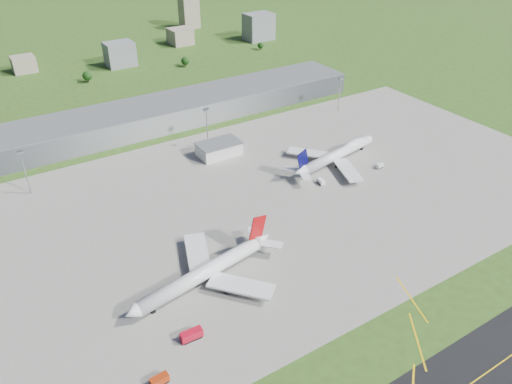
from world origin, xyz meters
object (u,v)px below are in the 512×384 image
van_white_near (321,182)px  van_white_far (380,166)px  tug_yellow (201,277)px  fire_truck (192,335)px  airliner_red_twin (207,272)px  airliner_blue_quad (338,154)px  crash_tender (160,380)px

van_white_near → van_white_far: bearing=-88.5°
tug_yellow → van_white_far: bearing=-17.6°
fire_truck → tug_yellow: 33.69m
van_white_far → airliner_red_twin: bearing=-174.9°
tug_yellow → van_white_near: 100.61m
fire_truck → van_white_near: fire_truck is taller
airliner_blue_quad → tug_yellow: airliner_blue_quad is taller
airliner_red_twin → van_white_far: bearing=-175.7°
airliner_blue_quad → van_white_near: size_ratio=12.86×
airliner_blue_quad → van_white_far: bearing=-60.0°
fire_truck → tug_yellow: bearing=59.4°
tug_yellow → airliner_red_twin: bearing=-96.9°
fire_truck → tug_yellow: size_ratio=2.35×
airliner_red_twin → fire_truck: airliner_red_twin is taller
van_white_near → crash_tender: bearing=127.3°
crash_tender → tug_yellow: bearing=44.7°
airliner_blue_quad → fire_truck: 158.64m
airliner_blue_quad → fire_truck: bearing=-160.5°
airliner_blue_quad → fire_truck: airliner_blue_quad is taller
fire_truck → crash_tender: fire_truck is taller
airliner_red_twin → crash_tender: bearing=34.5°
fire_truck → crash_tender: bearing=-143.9°
crash_tender → tug_yellow: 54.18m
van_white_far → crash_tender: bearing=-166.7°
tug_yellow → van_white_far: size_ratio=0.68×
airliner_blue_quad → crash_tender: (-155.30, -91.26, -3.68)m
airliner_blue_quad → van_white_far: 25.91m
crash_tender → tug_yellow: size_ratio=1.80×
airliner_red_twin → van_white_far: airliner_red_twin is taller
tug_yellow → van_white_near: size_ratio=0.64×
airliner_red_twin → tug_yellow: (-1.43, 3.24, -4.63)m
airliner_red_twin → van_white_far: 138.85m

